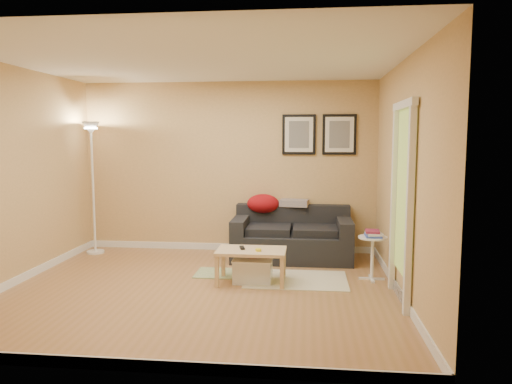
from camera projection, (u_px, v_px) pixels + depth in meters
floor at (201, 289)px, 5.57m from camera, size 4.50×4.50×0.00m
ceiling at (198, 60)px, 5.28m from camera, size 4.50×4.50×0.00m
wall_back at (228, 167)px, 7.40m from camera, size 4.50×0.00×4.50m
wall_front at (138, 200)px, 3.45m from camera, size 4.50×0.00×4.50m
wall_left at (13, 176)px, 5.66m from camera, size 0.00×4.00×4.00m
wall_right at (404, 180)px, 5.19m from camera, size 0.00×4.00×4.00m
baseboard_back at (229, 247)px, 7.53m from camera, size 4.50×0.02×0.10m
baseboard_front at (143, 365)px, 3.60m from camera, size 4.50×0.02×0.10m
baseboard_left at (19, 279)px, 5.80m from camera, size 0.02×4.00×0.10m
baseboard_right at (399, 292)px, 5.33m from camera, size 0.02×4.00×0.10m
sofa at (292, 234)px, 6.93m from camera, size 1.70×0.90×0.75m
red_throw at (263, 204)px, 7.20m from camera, size 0.48×0.36×0.28m
plaid_throw at (294, 203)px, 7.20m from camera, size 0.45×0.32×0.10m
framed_print_left at (299, 135)px, 7.21m from camera, size 0.50×0.04×0.60m
framed_print_right at (339, 135)px, 7.14m from camera, size 0.50×0.04×0.60m
area_rug at (296, 280)px, 5.94m from camera, size 1.25×0.85×0.01m
green_runner at (223, 273)px, 6.21m from camera, size 0.70×0.50×0.01m
coffee_table at (251, 266)px, 5.79m from camera, size 0.92×0.68×0.41m
remote_control at (242, 248)px, 5.82m from camera, size 0.09×0.17×0.02m
tape_roll at (258, 250)px, 5.68m from camera, size 0.07×0.07×0.03m
storage_bin at (253, 270)px, 5.84m from camera, size 0.48×0.35×0.29m
side_table at (372, 258)px, 5.92m from camera, size 0.35×0.35×0.54m
book_stack at (373, 233)px, 5.89m from camera, size 0.23×0.28×0.08m
floor_lamp at (93, 191)px, 7.24m from camera, size 0.26×0.26×2.00m
doorway at (401, 207)px, 5.08m from camera, size 0.12×1.01×2.13m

